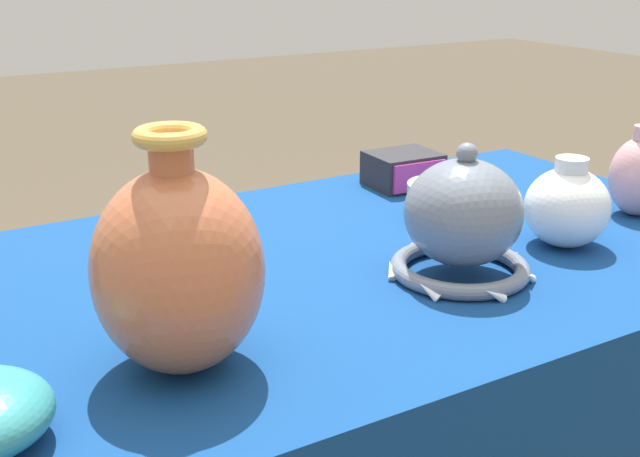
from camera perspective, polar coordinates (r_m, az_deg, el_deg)
name	(u,v)px	position (r m, az deg, el deg)	size (l,w,h in m)	color
display_table	(340,307)	(1.16, 1.45, -5.58)	(1.33, 0.73, 0.73)	#38383D
vase_tall_bulbous	(178,268)	(0.83, -10.05, -2.82)	(0.18, 0.18, 0.26)	#BC6642
vase_dome_bell	(463,223)	(1.07, 10.11, 0.42)	(0.20, 0.20, 0.18)	slate
mosaic_tile_box	(403,169)	(1.49, 5.95, 4.20)	(0.13, 0.11, 0.06)	#232328
jar_round_rose	(639,176)	(1.41, 21.77, 3.52)	(0.10, 0.10, 0.15)	#D19399
jar_round_porcelain	(567,207)	(1.23, 17.17, 1.50)	(0.12, 0.12, 0.13)	white
pot_squat_celadon	(444,201)	(1.31, 8.84, 1.93)	(0.12, 0.12, 0.06)	#A8CCB7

